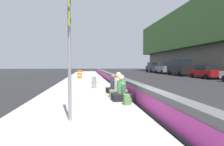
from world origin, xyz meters
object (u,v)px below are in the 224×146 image
at_px(construction_barrel, 80,74).
at_px(parked_car_fourth, 205,72).
at_px(backpack, 127,100).
at_px(parked_car_far, 164,68).
at_px(parked_car_farther, 153,67).
at_px(seated_person_rear, 114,87).
at_px(parked_car_midline, 180,67).
at_px(route_sign_post, 69,47).
at_px(fire_hydrant, 94,81).
at_px(seated_person_foreground, 121,92).
at_px(seated_person_middle, 119,89).

distance_m(construction_barrel, parked_car_fourth, 15.59).
bearing_deg(backpack, parked_car_far, -25.39).
xyz_separation_m(parked_car_fourth, parked_car_farther, (18.92, 0.03, 0.32)).
height_order(parked_car_fourth, parked_car_far, parked_car_far).
distance_m(seated_person_rear, parked_car_midline, 22.06).
relative_size(backpack, parked_car_farther, 0.08).
bearing_deg(parked_car_midline, seated_person_rear, 143.75).
bearing_deg(route_sign_post, construction_barrel, 1.48).
distance_m(route_sign_post, backpack, 3.33).
bearing_deg(seated_person_rear, construction_barrel, 11.20).
height_order(backpack, construction_barrel, construction_barrel).
bearing_deg(fire_hydrant, seated_person_foreground, -167.50).
bearing_deg(seated_person_middle, parked_car_farther, -22.47).
relative_size(seated_person_middle, parked_car_farther, 0.25).
bearing_deg(backpack, parked_car_midline, -31.67).
distance_m(seated_person_foreground, parked_car_fourth, 19.06).
bearing_deg(seated_person_rear, parked_car_fourth, -49.02).
height_order(construction_barrel, parked_car_far, parked_car_far).
xyz_separation_m(route_sign_post, seated_person_middle, (3.77, -2.01, -1.69)).
bearing_deg(parked_car_far, seated_person_foreground, 153.75).
xyz_separation_m(seated_person_foreground, construction_barrel, (14.29, 2.41, 0.12)).
bearing_deg(seated_person_foreground, seated_person_middle, -2.44).
relative_size(seated_person_foreground, seated_person_middle, 0.94).
relative_size(construction_barrel, parked_car_fourth, 0.21).
distance_m(parked_car_fourth, parked_car_midline, 6.32).
xyz_separation_m(backpack, parked_car_fourth, (14.67, -13.11, 0.53)).
distance_m(route_sign_post, parked_car_far, 32.89).
distance_m(route_sign_post, seated_person_rear, 5.68).
distance_m(parked_car_midline, parked_car_farther, 12.62).
bearing_deg(seated_person_rear, parked_car_midline, -36.25).
bearing_deg(seated_person_rear, fire_hydrant, 22.97).
bearing_deg(parked_car_farther, construction_barrel, 139.78).
xyz_separation_m(construction_barrel, parked_car_farther, (18.39, -15.55, 0.56)).
height_order(seated_person_foreground, seated_person_middle, seated_person_middle).
bearing_deg(parked_car_midline, seated_person_foreground, 147.07).
bearing_deg(backpack, seated_person_rear, 1.74).
height_order(fire_hydrant, parked_car_farther, parked_car_farther).
bearing_deg(parked_car_fourth, parked_car_midline, 1.59).
distance_m(fire_hydrant, seated_person_middle, 3.79).
distance_m(seated_person_middle, seated_person_rear, 1.28).
height_order(seated_person_middle, parked_car_farther, parked_car_farther).
height_order(seated_person_middle, construction_barrel, seated_person_middle).
height_order(seated_person_rear, backpack, seated_person_rear).
bearing_deg(seated_person_middle, fire_hydrant, 16.47).
relative_size(seated_person_rear, construction_barrel, 1.10).
relative_size(parked_car_fourth, parked_car_midline, 0.89).
height_order(seated_person_foreground, parked_car_far, parked_car_far).
xyz_separation_m(route_sign_post, fire_hydrant, (7.41, -0.94, -1.62)).
bearing_deg(seated_person_middle, route_sign_post, 151.94).
distance_m(route_sign_post, parked_car_midline, 27.31).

